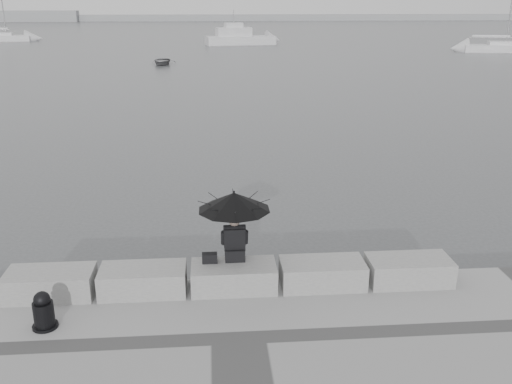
{
  "coord_description": "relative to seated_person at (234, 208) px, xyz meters",
  "views": [
    {
      "loc": [
        -0.36,
        -10.16,
        5.75
      ],
      "look_at": [
        0.7,
        3.0,
        1.27
      ],
      "focal_mm": 40.0,
      "sensor_mm": 36.0,
      "label": 1
    }
  ],
  "objects": [
    {
      "name": "dinghy",
      "position": [
        -4.73,
        44.14,
        -1.76
      ],
      "size": [
        3.49,
        1.72,
        0.57
      ],
      "primitive_type": "imported",
      "rotation": [
        0.0,
        0.0,
        -0.09
      ],
      "color": "gray",
      "rests_on": "ground"
    },
    {
      "name": "seated_person",
      "position": [
        0.0,
        0.0,
        0.0
      ],
      "size": [
        1.38,
        1.38,
        1.39
      ],
      "rotation": [
        0.0,
        0.0,
        0.01
      ],
      "color": "black",
      "rests_on": "stone_block_centre"
    },
    {
      "name": "mooring_bollard",
      "position": [
        -3.26,
        -1.36,
        -1.26
      ],
      "size": [
        0.43,
        0.43,
        0.67
      ],
      "color": "black",
      "rests_on": "promenade"
    },
    {
      "name": "stone_block_far_left",
      "position": [
        -3.43,
        -0.25,
        -1.3
      ],
      "size": [
        1.6,
        0.8,
        0.5
      ],
      "primitive_type": "cube",
      "color": "gray",
      "rests_on": "promenade"
    },
    {
      "name": "stone_block_centre",
      "position": [
        -0.03,
        -0.25,
        -1.3
      ],
      "size": [
        1.6,
        0.8,
        0.5
      ],
      "primitive_type": "cube",
      "color": "gray",
      "rests_on": "promenade"
    },
    {
      "name": "bag",
      "position": [
        -0.48,
        -0.1,
        -0.95
      ],
      "size": [
        0.29,
        0.16,
        0.18
      ],
      "primitive_type": "cube",
      "color": "black",
      "rests_on": "stone_block_centre"
    },
    {
      "name": "stone_block_far_right",
      "position": [
        3.37,
        -0.25,
        -1.3
      ],
      "size": [
        1.6,
        0.8,
        0.5
      ],
      "primitive_type": "cube",
      "color": "gray",
      "rests_on": "promenade"
    },
    {
      "name": "sailboat_left",
      "position": [
        -29.65,
        76.75,
        -1.52
      ],
      "size": [
        7.63,
        3.27,
        12.9
      ],
      "rotation": [
        0.0,
        0.0,
        0.12
      ],
      "color": "silver",
      "rests_on": "ground"
    },
    {
      "name": "sailboat_right",
      "position": [
        32.69,
        54.11,
        -1.53
      ],
      "size": [
        8.5,
        4.17,
        12.9
      ],
      "rotation": [
        0.0,
        0.0,
        -0.23
      ],
      "color": "silver",
      "rests_on": "ground"
    },
    {
      "name": "ground",
      "position": [
        -0.03,
        0.2,
        -2.05
      ],
      "size": [
        360.0,
        360.0,
        0.0
      ],
      "primitive_type": "plane",
      "color": "#424547",
      "rests_on": "ground"
    },
    {
      "name": "stone_block_left",
      "position": [
        -1.73,
        -0.25,
        -1.3
      ],
      "size": [
        1.6,
        0.8,
        0.5
      ],
      "primitive_type": "cube",
      "color": "gray",
      "rests_on": "promenade"
    },
    {
      "name": "motor_cruiser",
      "position": [
        3.8,
        67.62,
        -1.15
      ],
      "size": [
        9.34,
        4.23,
        4.5
      ],
      "rotation": [
        0.0,
        0.0,
        0.16
      ],
      "color": "silver",
      "rests_on": "ground"
    },
    {
      "name": "stone_block_right",
      "position": [
        1.67,
        -0.25,
        -1.3
      ],
      "size": [
        1.6,
        0.8,
        0.5
      ],
      "primitive_type": "cube",
      "color": "gray",
      "rests_on": "promenade"
    },
    {
      "name": "distant_landmass",
      "position": [
        -8.17,
        154.71,
        -1.15
      ],
      "size": [
        180.0,
        8.0,
        2.8
      ],
      "color": "gray",
      "rests_on": "ground"
    }
  ]
}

